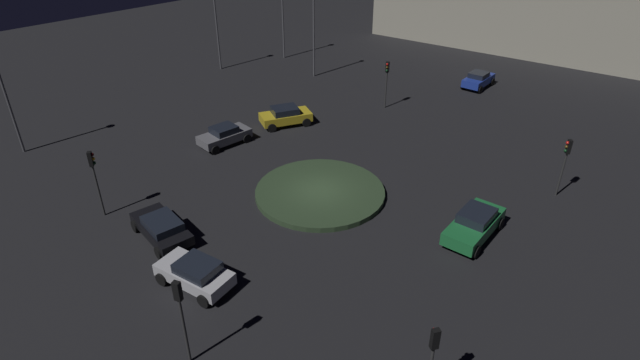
% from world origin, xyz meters
% --- Properties ---
extents(ground_plane, '(115.39, 115.39, 0.00)m').
position_xyz_m(ground_plane, '(0.00, 0.00, 0.00)').
color(ground_plane, black).
extents(roundabout_island, '(8.29, 8.29, 0.34)m').
position_xyz_m(roundabout_island, '(0.00, 0.00, 0.17)').
color(roundabout_island, '#2D4228').
rests_on(roundabout_island, ground_plane).
extents(car_blue, '(2.25, 3.98, 1.50)m').
position_xyz_m(car_blue, '(-2.83, 24.44, 0.79)').
color(car_blue, '#1E38A5').
rests_on(car_blue, ground_plane).
extents(car_yellow, '(3.38, 4.46, 1.54)m').
position_xyz_m(car_yellow, '(-9.53, 5.64, 0.81)').
color(car_yellow, gold).
rests_on(car_yellow, ground_plane).
extents(car_black, '(4.51, 2.44, 1.38)m').
position_xyz_m(car_black, '(-3.04, -9.51, 0.74)').
color(car_black, black).
rests_on(car_black, ground_plane).
extents(car_silver, '(4.22, 2.71, 1.51)m').
position_xyz_m(car_silver, '(1.59, -10.38, 0.79)').
color(car_silver, silver).
rests_on(car_silver, ground_plane).
extents(car_green, '(2.51, 4.76, 1.63)m').
position_xyz_m(car_green, '(9.27, 2.95, 0.84)').
color(car_green, '#1E7238').
rests_on(car_green, ground_plane).
extents(car_grey, '(2.13, 4.01, 1.48)m').
position_xyz_m(car_grey, '(-10.16, 0.01, 0.76)').
color(car_grey, slate).
rests_on(car_grey, ground_plane).
extents(traffic_light_northwest, '(0.36, 0.39, 4.13)m').
position_xyz_m(traffic_light_northwest, '(-6.01, 14.17, 2.94)').
color(traffic_light_northwest, '#2D2D2D').
rests_on(traffic_light_northwest, ground_plane).
extents(traffic_light_south, '(0.36, 0.39, 4.40)m').
position_xyz_m(traffic_light_south, '(5.36, -13.21, 3.12)').
color(traffic_light_south, '#2D2D2D').
rests_on(traffic_light_south, ground_plane).
extents(traffic_light_northeast, '(0.39, 0.39, 3.92)m').
position_xyz_m(traffic_light_northeast, '(10.78, 10.57, 2.80)').
color(traffic_light_northeast, '#2D2D2D').
rests_on(traffic_light_northeast, ground_plane).
extents(traffic_light_southwest, '(0.37, 0.39, 4.29)m').
position_xyz_m(traffic_light_southwest, '(-7.61, -10.77, 3.05)').
color(traffic_light_southwest, '#2D2D2D').
rests_on(traffic_light_southwest, ground_plane).
extents(traffic_light_southeast, '(0.40, 0.37, 3.85)m').
position_xyz_m(traffic_light_southeast, '(13.50, -7.79, 2.75)').
color(traffic_light_southeast, '#2D2D2D').
rests_on(traffic_light_southeast, ground_plane).
extents(streetlamp_northwest, '(0.48, 0.48, 8.88)m').
position_xyz_m(streetlamp_northwest, '(-16.31, 15.62, 5.51)').
color(streetlamp_northwest, '#4C4C51').
rests_on(streetlamp_northwest, ground_plane).
extents(streetlamp_northwest_near, '(0.55, 0.55, 9.16)m').
position_xyz_m(streetlamp_northwest_near, '(-23.01, 17.56, 6.07)').
color(streetlamp_northwest_near, '#4C4C51').
rests_on(streetlamp_northwest_near, ground_plane).
extents(streetlamp_west, '(0.57, 0.57, 8.32)m').
position_xyz_m(streetlamp_west, '(-24.91, 10.30, 5.68)').
color(streetlamp_west, '#4C4C51').
rests_on(streetlamp_west, ground_plane).
extents(streetlamp_southwest, '(0.57, 0.57, 8.28)m').
position_xyz_m(streetlamp_southwest, '(-19.80, -11.21, 5.62)').
color(streetlamp_southwest, '#4C4C51').
rests_on(streetlamp_southwest, ground_plane).
extents(store_building, '(38.57, 16.57, 8.26)m').
position_xyz_m(store_building, '(-4.93, 40.53, 4.13)').
color(store_building, '#ADA893').
rests_on(store_building, ground_plane).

